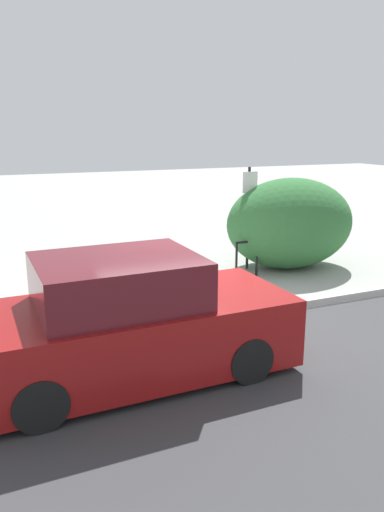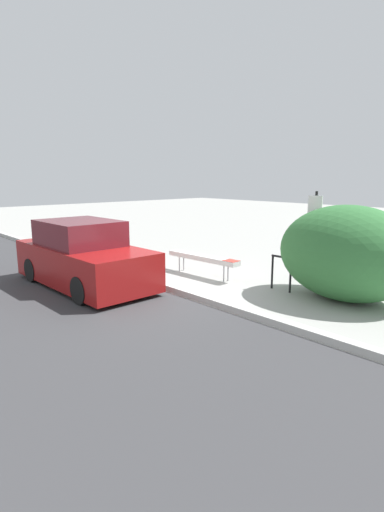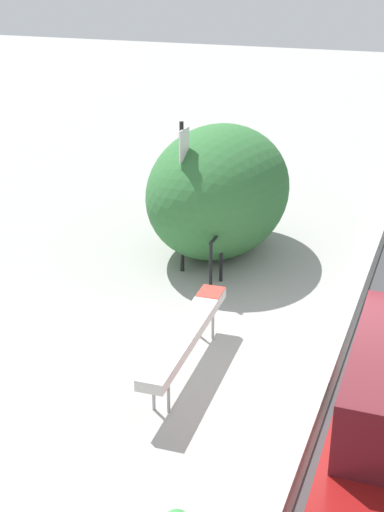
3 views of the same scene
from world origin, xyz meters
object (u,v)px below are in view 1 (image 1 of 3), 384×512
object	(u,v)px
bike_rack	(247,256)
sign_post	(249,209)
parked_car_near	(129,324)
bench	(153,272)

from	to	relation	value
bike_rack	sign_post	size ratio (longest dim) A/B	0.36
parked_car_near	bench	bearing A→B (deg)	64.40
bike_rack	parked_car_near	world-z (taller)	parked_car_near
bike_rack	sign_post	bearing A→B (deg)	59.23
parked_car_near	sign_post	bearing A→B (deg)	43.70
bench	bike_rack	xyz separation A→B (m)	(2.23, 0.40, 0.01)
bench	sign_post	distance (m)	2.97
bench	bike_rack	bearing A→B (deg)	7.55
bench	parked_car_near	bearing A→B (deg)	-117.27
sign_post	parked_car_near	size ratio (longest dim) A/B	0.56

